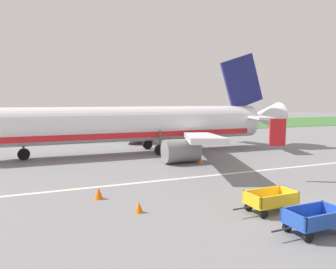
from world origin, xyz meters
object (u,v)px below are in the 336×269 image
airplane (140,125)px  traffic_cone_by_carts (99,193)px  baggage_cart_third_in_row (270,200)px  baggage_cart_second_in_row (314,219)px  traffic_cone_near_plane (139,207)px  traffic_cone_mid_apron (201,160)px

airplane → traffic_cone_by_carts: airplane is taller
baggage_cart_third_in_row → traffic_cone_by_carts: (-7.76, 5.41, -0.26)m
baggage_cart_second_in_row → baggage_cart_third_in_row: size_ratio=1.00×
traffic_cone_near_plane → traffic_cone_mid_apron: traffic_cone_mid_apron is taller
traffic_cone_by_carts → baggage_cart_second_in_row: bearing=-46.6°
traffic_cone_mid_apron → traffic_cone_by_carts: bearing=-146.0°
baggage_cart_second_in_row → traffic_cone_mid_apron: bearing=80.5°
airplane → traffic_cone_by_carts: (-6.91, -14.52, -2.71)m
baggage_cart_third_in_row → traffic_cone_mid_apron: 12.59m
baggage_cart_second_in_row → traffic_cone_near_plane: (-6.22, 5.18, -0.32)m
airplane → traffic_cone_near_plane: 18.54m
traffic_cone_by_carts → traffic_cone_near_plane: bearing=-63.1°
baggage_cart_second_in_row → traffic_cone_near_plane: 8.10m
baggage_cart_second_in_row → traffic_cone_near_plane: size_ratio=6.42×
airplane → traffic_cone_mid_apron: 8.76m
baggage_cart_second_in_row → traffic_cone_mid_apron: (2.53, 15.10, -0.31)m
traffic_cone_near_plane → traffic_cone_mid_apron: size_ratio=0.96×
airplane → traffic_cone_by_carts: bearing=-115.5°
airplane → traffic_cone_by_carts: 16.31m
baggage_cart_third_in_row → traffic_cone_mid_apron: bearing=78.5°
traffic_cone_near_plane → baggage_cart_second_in_row: bearing=-39.8°
baggage_cart_second_in_row → traffic_cone_mid_apron: size_ratio=6.18×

